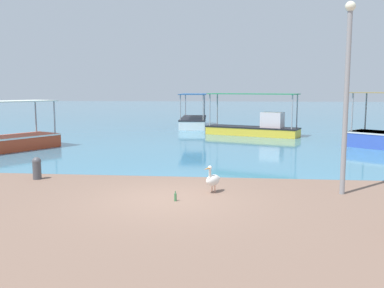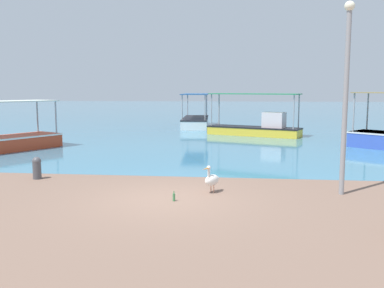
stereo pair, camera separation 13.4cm
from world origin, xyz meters
name	(u,v)px [view 1 (the left image)]	position (x,y,z in m)	size (l,w,h in m)	color
ground	(168,199)	(0.00, 0.00, 0.00)	(120.00, 120.00, 0.00)	#7C5F4F
harbor_water	(222,111)	(0.00, 48.00, 0.00)	(110.00, 90.00, 0.00)	teal
fishing_boat_far_right	(255,126)	(3.05, 16.21, 0.59)	(6.05, 3.58, 2.66)	yellow
fishing_boat_near_right	(4,140)	(-9.20, 8.15, 0.51)	(4.19, 5.49, 2.38)	#C43F21
fishing_boat_center	(194,120)	(-1.49, 22.40, 0.53)	(2.33, 6.71, 2.58)	silver
pelican	(213,180)	(1.17, 0.89, 0.38)	(0.53, 0.73, 0.80)	#E0997A
lamp_post	(347,87)	(4.80, 1.08, 2.99)	(0.28, 0.28, 5.27)	gray
mooring_bollard	(37,167)	(-4.67, 2.13, 0.39)	(0.29, 0.29, 0.73)	#47474C
glass_bottle	(175,197)	(0.23, -0.16, 0.11)	(0.07, 0.07, 0.27)	#3F7F4C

